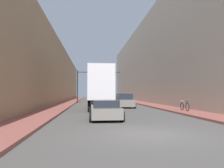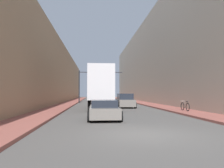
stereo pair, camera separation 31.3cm
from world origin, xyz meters
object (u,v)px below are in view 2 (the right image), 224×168
semi_truck (99,87)px  traffic_signal_gantry (91,80)px  sedan_car (104,109)px  suv_car (125,101)px  parked_bicycle (185,106)px

semi_truck → traffic_signal_gantry: traffic_signal_gantry is taller
sedan_car → suv_car: suv_car is taller
semi_truck → parked_bicycle: (7.45, -5.67, -1.83)m
sedan_car → suv_car: 11.62m
traffic_signal_gantry → suv_car: bearing=-71.7°
suv_car → parked_bicycle: suv_car is taller
semi_truck → suv_car: semi_truck is taller
semi_truck → sedan_car: 10.09m
parked_bicycle → sedan_car: bearing=-150.1°
traffic_signal_gantry → parked_bicycle: size_ratio=4.22×
suv_car → semi_truck: bearing=-157.3°
suv_car → traffic_signal_gantry: size_ratio=0.63×
sedan_car → semi_truck: bearing=90.1°
parked_bicycle → suv_car: bearing=122.3°
semi_truck → suv_car: size_ratio=2.46×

